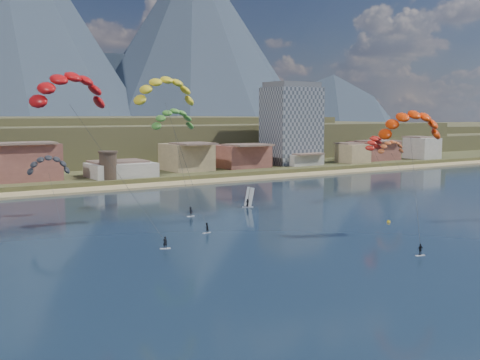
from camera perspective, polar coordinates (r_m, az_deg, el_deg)
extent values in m
plane|color=black|center=(81.48, 12.33, -9.17)|extent=(2400.00, 2400.00, 0.00)
cube|color=tan|center=(172.08, -13.35, -0.88)|extent=(2200.00, 12.00, 0.90)
cube|color=brown|center=(291.80, -13.34, 3.90)|extent=(320.00, 150.00, 15.00)
cube|color=brown|center=(409.49, 18.04, 3.96)|extent=(240.00, 120.00, 8.00)
cone|color=#2C3849|center=(977.24, -4.52, 13.83)|extent=(380.00, 380.00, 290.00)
cone|color=#2C3849|center=(1140.68, 8.04, 11.72)|extent=(340.00, 340.00, 250.00)
cone|color=#2C3849|center=(1299.11, 15.26, 10.24)|extent=(320.00, 320.00, 220.00)
cube|color=gray|center=(231.17, 5.03, 5.28)|extent=(20.00, 16.00, 30.00)
cube|color=#59595E|center=(231.39, 5.07, 9.24)|extent=(18.00, 14.40, 2.00)
cylinder|color=#47382D|center=(180.63, -12.73, 1.32)|extent=(5.20, 5.20, 8.00)
cylinder|color=#47382D|center=(180.30, -12.77, 2.68)|extent=(5.82, 5.82, 0.60)
cube|color=silver|center=(96.05, -7.31, -6.64)|extent=(1.77, 1.04, 0.11)
imported|color=black|center=(95.82, -7.32, -6.04)|extent=(0.83, 0.68, 1.95)
cylinder|color=#262626|center=(99.26, -11.99, 0.85)|extent=(0.05, 0.05, 28.86)
cube|color=silver|center=(107.73, -3.27, -5.16)|extent=(1.65, 0.72, 0.11)
imported|color=black|center=(107.54, -3.27, -4.65)|extent=(0.99, 0.83, 1.84)
cylinder|color=#262626|center=(109.82, -5.34, 1.61)|extent=(0.05, 0.05, 25.16)
cube|color=silver|center=(94.91, 17.16, -7.04)|extent=(1.62, 0.78, 0.10)
imported|color=black|center=(94.70, 17.18, -6.49)|extent=(1.12, 0.65, 1.79)
cylinder|color=#262626|center=(100.42, 16.71, -0.85)|extent=(0.05, 0.05, 22.17)
cube|color=silver|center=(125.12, -4.83, -3.54)|extent=(1.69, 0.58, 0.11)
imported|color=black|center=(124.95, -4.84, -3.08)|extent=(1.27, 0.77, 1.92)
cylinder|color=#262626|center=(130.07, -5.70, 1.20)|extent=(0.05, 0.05, 21.71)
cylinder|color=#262626|center=(126.31, -17.62, -1.54)|extent=(0.04, 0.04, 12.05)
cylinder|color=#262626|center=(158.78, 15.52, 0.49)|extent=(0.04, 0.04, 13.68)
cylinder|color=#262626|center=(145.08, 13.95, 0.32)|extent=(0.04, 0.04, 15.04)
cube|color=silver|center=(136.64, 0.75, -2.66)|extent=(2.60, 2.10, 0.13)
imported|color=black|center=(136.49, 0.75, -2.24)|extent=(1.10, 1.01, 1.88)
cube|color=white|center=(136.52, 0.91, -1.66)|extent=(2.43, 2.93, 4.50)
sphere|color=yellow|center=(121.52, 14.29, -3.98)|extent=(0.72, 0.72, 0.72)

